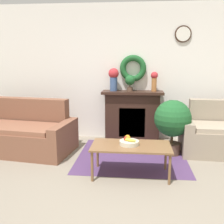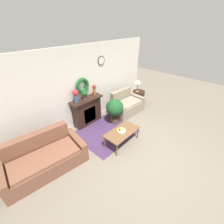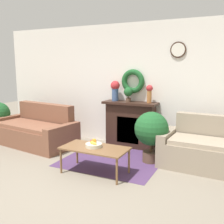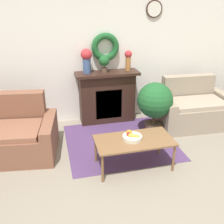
{
  "view_description": "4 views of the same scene",
  "coord_description": "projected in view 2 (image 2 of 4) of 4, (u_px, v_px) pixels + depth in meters",
  "views": [
    {
      "loc": [
        0.18,
        -2.68,
        1.63
      ],
      "look_at": [
        -0.24,
        1.65,
        0.75
      ],
      "focal_mm": 42.0,
      "sensor_mm": 36.0,
      "label": 1
    },
    {
      "loc": [
        -2.7,
        -1.37,
        3.3
      ],
      "look_at": [
        0.28,
        1.4,
        0.82
      ],
      "focal_mm": 24.0,
      "sensor_mm": 36.0,
      "label": 2
    },
    {
      "loc": [
        2.17,
        -2.8,
        1.78
      ],
      "look_at": [
        0.07,
        1.55,
        0.93
      ],
      "focal_mm": 42.0,
      "sensor_mm": 36.0,
      "label": 3
    },
    {
      "loc": [
        -0.97,
        -2.24,
        2.29
      ],
      "look_at": [
        -0.08,
        1.38,
        0.66
      ],
      "focal_mm": 42.0,
      "sensor_mm": 36.0,
      "label": 4
    }
  ],
  "objects": [
    {
      "name": "potted_plant_floor_by_loveseat",
      "position": [
        115.0,
        108.0,
        5.39
      ],
      "size": [
        0.63,
        0.63,
        0.95
      ],
      "color": "brown",
      "rests_on": "ground_plane"
    },
    {
      "name": "couch_left",
      "position": [
        44.0,
        158.0,
        3.8
      ],
      "size": [
        2.08,
        1.21,
        0.91
      ],
      "rotation": [
        0.0,
        0.0,
        -0.14
      ],
      "color": "brown",
      "rests_on": "ground_plane"
    },
    {
      "name": "vase_on_mantel_right",
      "position": [
        94.0,
        89.0,
        5.3
      ],
      "size": [
        0.14,
        0.14,
        0.38
      ],
      "color": "#AD6B38",
      "rests_on": "fireplace"
    },
    {
      "name": "ground_plane",
      "position": [
        142.0,
        158.0,
        4.2
      ],
      "size": [
        16.0,
        16.0,
        0.0
      ],
      "primitive_type": "plane",
      "color": "gray"
    },
    {
      "name": "coffee_table",
      "position": [
        122.0,
        132.0,
        4.53
      ],
      "size": [
        1.11,
        0.57,
        0.45
      ],
      "color": "brown",
      "rests_on": "ground_plane"
    },
    {
      "name": "wall_back",
      "position": [
        79.0,
        88.0,
        5.04
      ],
      "size": [
        6.8,
        0.18,
        2.7
      ],
      "color": "white",
      "rests_on": "ground_plane"
    },
    {
      "name": "fruit_bowl",
      "position": [
        121.0,
        131.0,
        4.48
      ],
      "size": [
        0.28,
        0.28,
        0.12
      ],
      "color": "beige",
      "rests_on": "coffee_table"
    },
    {
      "name": "table_lamp",
      "position": [
        138.0,
        82.0,
        6.5
      ],
      "size": [
        0.32,
        0.32,
        0.56
      ],
      "color": "#B28E42",
      "rests_on": "side_table_by_loveseat"
    },
    {
      "name": "potted_plant_on_mantel",
      "position": [
        84.0,
        94.0,
        5.01
      ],
      "size": [
        0.2,
        0.2,
        0.31
      ],
      "color": "brown",
      "rests_on": "fireplace"
    },
    {
      "name": "loveseat_right",
      "position": [
        126.0,
        105.0,
        6.18
      ],
      "size": [
        1.43,
        0.93,
        0.9
      ],
      "rotation": [
        0.0,
        0.0,
        -0.05
      ],
      "color": "gray",
      "rests_on": "ground_plane"
    },
    {
      "name": "vase_on_mantel_left",
      "position": [
        76.0,
        95.0,
        4.79
      ],
      "size": [
        0.2,
        0.2,
        0.45
      ],
      "color": "#3D5684",
      "rests_on": "fireplace"
    },
    {
      "name": "side_table_by_loveseat",
      "position": [
        138.0,
        97.0,
        6.9
      ],
      "size": [
        0.54,
        0.54,
        0.58
      ],
      "color": "#331E16",
      "rests_on": "ground_plane"
    },
    {
      "name": "fireplace",
      "position": [
        87.0,
        111.0,
        5.42
      ],
      "size": [
        1.2,
        0.41,
        1.01
      ],
      "color": "#331E16",
      "rests_on": "ground_plane"
    },
    {
      "name": "floor_rug",
      "position": [
        105.0,
        132.0,
        5.17
      ],
      "size": [
        1.81,
        1.67,
        0.01
      ],
      "color": "#4C335B",
      "rests_on": "ground_plane"
    }
  ]
}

